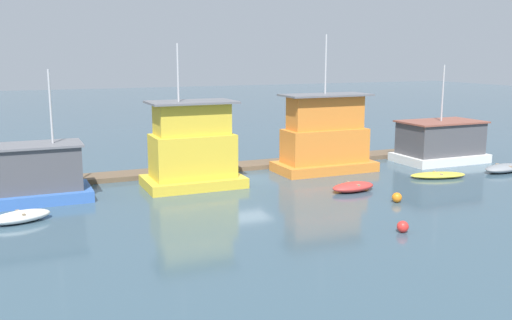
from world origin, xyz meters
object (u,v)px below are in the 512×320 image
Objects in this scene: houseboat_white at (440,142)px; houseboat_yellow at (192,150)px; dinghy_grey at (504,168)px; buoy_orange at (397,197)px; buoy_red at (403,227)px; dinghy_yellow at (438,175)px; houseboat_orange at (325,139)px; mooring_post_far_right at (408,148)px; houseboat_blue at (21,176)px; dinghy_white at (21,217)px; dinghy_red at (353,187)px.

houseboat_yellow is at bearing -178.68° from houseboat_white.
dinghy_grey is 12.07m from buoy_orange.
houseboat_white reaches higher than buoy_red.
buoy_orange is (-6.22, -4.00, 0.09)m from dinghy_yellow.
houseboat_orange reaches higher than buoy_orange.
dinghy_yellow is 2.61× the size of mooring_post_far_right.
dinghy_yellow is 12.45m from buoy_red.
houseboat_white is 4.75× the size of mooring_post_far_right.
buoy_red is (-13.07, -12.76, -1.18)m from houseboat_white.
dinghy_grey is at bearing -8.43° from houseboat_blue.
houseboat_orange is at bearing 86.20° from buoy_orange.
dinghy_white reaches higher than dinghy_red.
buoy_orange is at bearing -147.24° from dinghy_yellow.
buoy_red is at bearing -124.21° from buoy_orange.
houseboat_blue is 0.78× the size of houseboat_orange.
dinghy_red is at bearing -31.14° from houseboat_yellow.
dinghy_grey is at bearing 17.74° from buoy_orange.
houseboat_yellow is at bearing -1.06° from houseboat_blue.
buoy_red is (-2.18, -7.42, -0.00)m from dinghy_red.
houseboat_yellow is at bearing 115.72° from buoy_red.
dinghy_red is at bearing 104.80° from buoy_orange.
buoy_red is at bearing -135.69° from houseboat_white.
mooring_post_far_right is 2.80× the size of buoy_red.
houseboat_white is at bearing 8.62° from dinghy_white.
houseboat_orange is at bearing 76.44° from dinghy_red.
dinghy_yellow is at bearing -40.13° from houseboat_orange.
houseboat_orange is 7.64m from dinghy_yellow.
houseboat_yellow is at bearing 138.35° from buoy_orange.
dinghy_grey is 16.57m from buoy_red.
dinghy_red is at bearing -3.21° from dinghy_white.
houseboat_white is 12.19m from dinghy_red.
houseboat_yellow reaches higher than dinghy_grey.
houseboat_white is (19.01, 0.44, -0.78)m from houseboat_yellow.
houseboat_yellow is 2.17× the size of dinghy_yellow.
houseboat_yellow is 2.89× the size of dinghy_red.
houseboat_white is (9.51, -0.38, -0.76)m from houseboat_orange.
houseboat_blue is at bearing 156.25° from buoy_orange.
dinghy_yellow is (5.64, -4.75, -2.02)m from houseboat_orange.
dinghy_red reaches higher than dinghy_yellow.
dinghy_white is at bearing 179.94° from dinghy_yellow.
houseboat_orange is 17.10× the size of buoy_red.
houseboat_white is 13.18× the size of buoy_orange.
buoy_red is 5.31m from buoy_orange.
dinghy_grey is at bearing -73.37° from houseboat_white.
houseboat_white is 2.35× the size of dinghy_white.
houseboat_orange is 13.75m from buoy_red.
buoy_orange is (18.44, -8.11, -1.16)m from houseboat_blue.
houseboat_yellow is 19.03m from houseboat_white.
dinghy_grey is (29.93, -4.43, -1.16)m from houseboat_blue.
dinghy_yellow is (15.14, -3.93, -2.05)m from houseboat_yellow.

